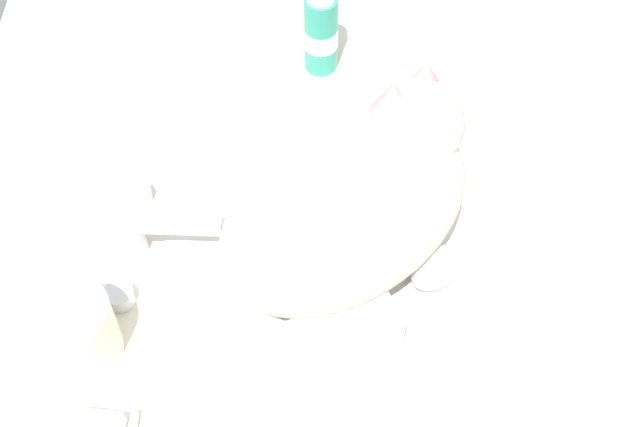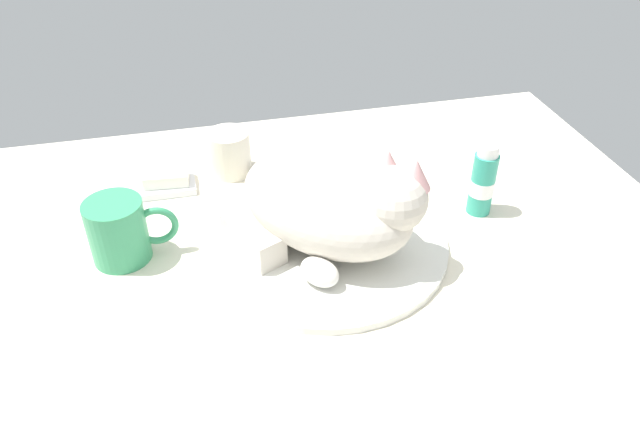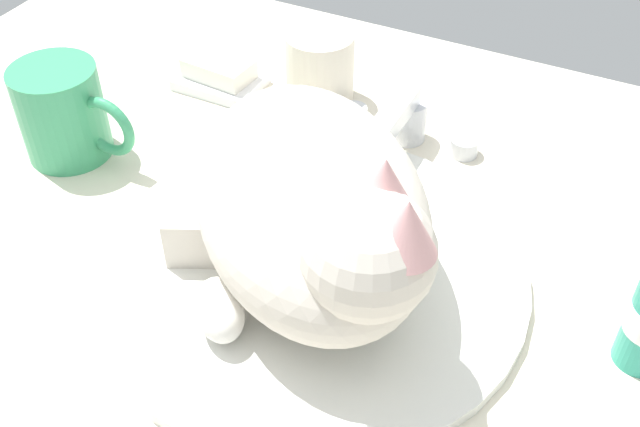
% 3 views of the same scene
% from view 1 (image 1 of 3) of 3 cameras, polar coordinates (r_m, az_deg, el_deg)
% --- Properties ---
extents(ground_plane, '(1.10, 0.83, 0.03)m').
position_cam_1_polar(ground_plane, '(0.92, 1.45, -3.09)').
color(ground_plane, silver).
extents(sink_basin, '(0.35, 0.35, 0.01)m').
position_cam_1_polar(sink_basin, '(0.90, 1.48, -2.41)').
color(sink_basin, silver).
rests_on(sink_basin, ground_plane).
extents(faucet, '(0.15, 0.11, 0.06)m').
position_cam_1_polar(faucet, '(0.90, -11.06, -1.21)').
color(faucet, silver).
rests_on(faucet, ground_plane).
extents(cat, '(0.30, 0.31, 0.16)m').
position_cam_1_polar(cat, '(0.84, 2.23, 0.67)').
color(cat, beige).
rests_on(cat, sink_basin).
extents(rinse_cup, '(0.07, 0.07, 0.08)m').
position_cam_1_polar(rinse_cup, '(0.85, -14.88, -7.01)').
color(rinse_cup, silver).
rests_on(rinse_cup, ground_plane).
extents(toothpaste_bottle, '(0.04, 0.04, 0.12)m').
position_cam_1_polar(toothpaste_bottle, '(1.02, 0.06, 11.32)').
color(toothpaste_bottle, teal).
rests_on(toothpaste_bottle, ground_plane).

